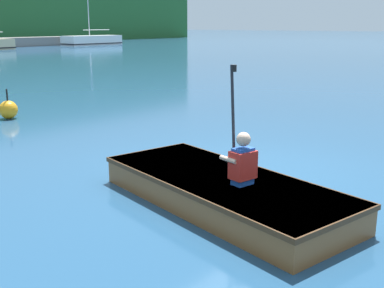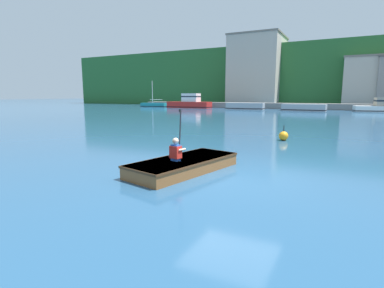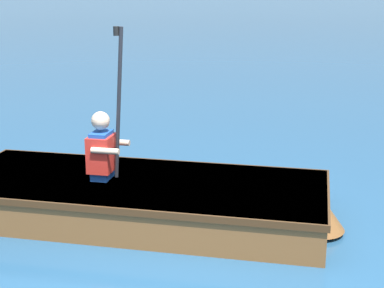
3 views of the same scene
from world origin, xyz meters
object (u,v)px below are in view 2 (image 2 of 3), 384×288
object	(u,v)px
moored_boat_dock_center_near	(190,103)
moored_boat_dock_east_end	(304,108)
moored_boat_dock_center_far	(245,106)
moored_boat_outer_slip_west	(154,105)
person_paddler	(176,150)
channel_buoy	(283,136)
rowboat_foreground	(185,164)

from	to	relation	value
moored_boat_dock_center_near	moored_boat_dock_east_end	xyz separation A→B (m)	(18.53, -1.59, -0.43)
moored_boat_dock_center_far	moored_boat_outer_slip_west	size ratio (longest dim) A/B	1.16
moored_boat_dock_center_near	moored_boat_dock_center_far	xyz separation A→B (m)	(10.10, -1.23, -0.39)
person_paddler	channel_buoy	xyz separation A→B (m)	(1.48, 7.65, -0.44)
person_paddler	channel_buoy	distance (m)	7.81
moored_boat_outer_slip_west	channel_buoy	world-z (taller)	moored_boat_outer_slip_west
moored_boat_dock_east_end	rowboat_foreground	bearing A→B (deg)	-87.96
moored_boat_dock_east_end	channel_buoy	size ratio (longest dim) A/B	8.16
moored_boat_dock_center_near	person_paddler	size ratio (longest dim) A/B	5.46
rowboat_foreground	channel_buoy	size ratio (longest dim) A/B	5.18
moored_boat_dock_center_far	person_paddler	bearing A→B (deg)	-75.46
moored_boat_dock_center_far	moored_boat_dock_east_end	size ratio (longest dim) A/B	0.97
moored_boat_dock_center_far	rowboat_foreground	distance (m)	38.03
moored_boat_dock_center_far	person_paddler	distance (m)	38.38
moored_boat_dock_center_near	rowboat_foreground	distance (m)	42.86
channel_buoy	moored_boat_dock_center_far	bearing A→B (deg)	110.65
rowboat_foreground	person_paddler	world-z (taller)	person_paddler
moored_boat_dock_center_near	person_paddler	bearing A→B (deg)	-62.78
moored_boat_outer_slip_west	moored_boat_dock_east_end	bearing A→B (deg)	-4.68
moored_boat_outer_slip_west	rowboat_foreground	world-z (taller)	moored_boat_outer_slip_west
rowboat_foreground	person_paddler	bearing A→B (deg)	-102.71
moored_boat_dock_center_near	moored_boat_dock_east_end	bearing A→B (deg)	-4.90
rowboat_foreground	moored_boat_dock_east_end	bearing A→B (deg)	92.04
moored_boat_dock_center_far	channel_buoy	world-z (taller)	moored_boat_dock_center_far
person_paddler	moored_boat_dock_east_end	bearing A→B (deg)	91.89
moored_boat_dock_center_far	channel_buoy	distance (m)	31.52
moored_boat_dock_center_far	moored_boat_outer_slip_west	xyz separation A→B (m)	(-17.84, 1.79, -0.12)
moored_boat_outer_slip_west	person_paddler	xyz separation A→B (m)	(27.48, -38.93, 0.31)
moored_boat_dock_center_far	moored_boat_outer_slip_west	bearing A→B (deg)	174.27
moored_boat_outer_slip_west	channel_buoy	xyz separation A→B (m)	(28.96, -31.28, -0.13)
moored_boat_dock_center_far	rowboat_foreground	world-z (taller)	moored_boat_dock_center_far
moored_boat_dock_center_near	moored_boat_outer_slip_west	xyz separation A→B (m)	(-7.74, 0.56, -0.51)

